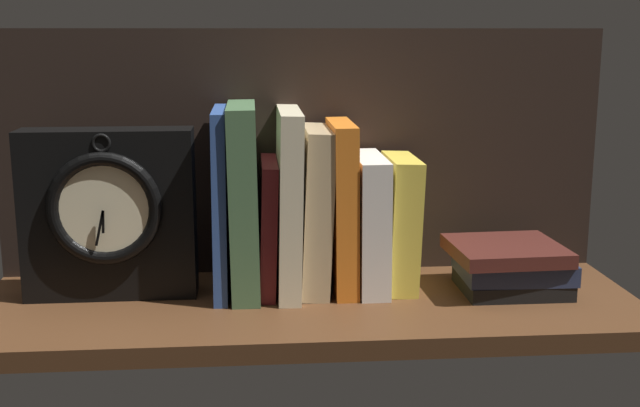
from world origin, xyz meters
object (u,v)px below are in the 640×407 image
Objects in this scene: book_white_catcher at (369,222)px; framed_clock at (109,213)px; book_tan_shortstories at (315,209)px; book_cream_twain at (288,201)px; book_green_romantic at (244,199)px; book_orange_pandolfini at (342,206)px; book_blue_modern at (221,201)px; book_maroon_dawkins at (268,226)px; book_yellow_seinlanguage at (399,222)px; book_stack_side at (510,266)px.

framed_clock is (-34.29, -1.39, 2.24)cm from book_white_catcher.
book_cream_twain is at bearing 180.00° from book_tan_shortstories.
book_green_romantic is 13.18cm from book_orange_pandolfini.
book_blue_modern is 1.39× the size of book_maroon_dawkins.
book_yellow_seinlanguage is at bearing 0.00° from book_cream_twain.
book_maroon_dawkins is 0.80× the size of framed_clock.
book_cream_twain reaches higher than book_stack_side.
book_yellow_seinlanguage is at bearing 0.00° from book_maroon_dawkins.
book_tan_shortstories reaches higher than book_white_catcher.
book_tan_shortstories is (12.52, 0.00, -1.32)cm from book_blue_modern.
book_orange_pandolfini is 1.27× the size of book_yellow_seinlanguage.
book_tan_shortstories is 27.35cm from book_stack_side.
book_tan_shortstories is 1.39× the size of book_stack_side.
book_yellow_seinlanguage is 38.54cm from framed_clock.
book_cream_twain reaches higher than book_maroon_dawkins.
book_yellow_seinlanguage is at bearing 0.00° from book_green_romantic.
book_green_romantic reaches higher than book_yellow_seinlanguage.
book_tan_shortstories reaches higher than book_stack_side.
book_orange_pandolfini is at bearing 0.00° from book_blue_modern.
book_orange_pandolfini is at bearing 0.00° from book_cream_twain.
book_green_romantic is at bearing 174.22° from book_stack_side.
book_blue_modern is 12.59cm from book_tan_shortstories.
book_green_romantic is 1.40× the size of book_yellow_seinlanguage.
book_blue_modern is 1.01× the size of book_cream_twain.
book_cream_twain reaches higher than book_white_catcher.
book_stack_side is at bearing -6.92° from book_cream_twain.
book_cream_twain is 1.07× the size of book_orange_pandolfini.
book_tan_shortstories is at bearing 180.00° from book_white_catcher.
book_cream_twain is at bearing 3.41° from framed_clock.
book_cream_twain is (5.94, 0.00, -0.37)cm from book_green_romantic.
book_white_catcher is at bearing 169.12° from book_stack_side.
book_orange_pandolfini reaches higher than book_maroon_dawkins.
book_blue_modern is at bearing 180.00° from book_white_catcher.
book_stack_side is (18.72, -3.60, -5.62)cm from book_white_catcher.
book_green_romantic is 1.13× the size of framed_clock.
book_green_romantic is at bearing 180.00° from book_white_catcher.
book_maroon_dawkins reaches higher than book_stack_side.
book_yellow_seinlanguage is at bearing 2.08° from framed_clock.
book_stack_side is at bearing -5.78° from book_green_romantic.
book_cream_twain is at bearing 173.08° from book_stack_side.
framed_clock is (-30.58, -1.39, -0.03)cm from book_orange_pandolfini.
book_tan_shortstories is 0.99× the size of framed_clock.
book_yellow_seinlanguage is 15.99cm from book_stack_side.
framed_clock is (-17.45, -1.39, -1.25)cm from book_green_romantic.
framed_clock is at bearing -177.67° from book_white_catcher.
book_orange_pandolfini is 30.61cm from framed_clock.
book_maroon_dawkins is at bearing 173.67° from book_stack_side.
book_green_romantic reaches higher than book_maroon_dawkins.
book_white_catcher is (19.85, -0.00, -3.22)cm from book_blue_modern.
book_orange_pandolfini reaches higher than book_white_catcher.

